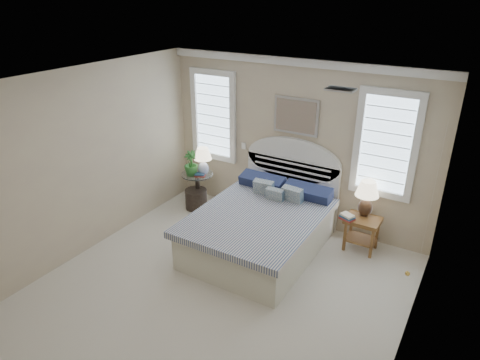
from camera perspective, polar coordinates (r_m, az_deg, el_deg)
name	(u,v)px	position (r m, az deg, el deg)	size (l,w,h in m)	color
floor	(209,300)	(5.67, -4.19, -15.70)	(4.50, 5.00, 0.01)	#B5A99A
ceiling	(201,89)	(4.45, -5.26, 12.02)	(4.50, 5.00, 0.01)	white
wall_back	(295,144)	(6.93, 7.37, 4.78)	(4.50, 0.02, 2.70)	beige
wall_left	(73,168)	(6.39, -21.39, 1.53)	(0.02, 5.00, 2.70)	beige
wall_right	(410,267)	(4.20, 21.76, -10.68)	(0.02, 5.00, 2.70)	beige
crown_molding	(299,62)	(6.58, 7.84, 15.33)	(4.50, 0.08, 0.12)	white
hvac_vent	(341,89)	(4.63, 13.30, 11.69)	(0.30, 0.20, 0.02)	#B2B2B2
switch_plate	(244,146)	(7.39, 0.49, 4.58)	(0.08, 0.01, 0.12)	white
window_left	(214,116)	(7.55, -3.48, 8.57)	(0.90, 0.06, 1.60)	#C9E7FF
window_right	(386,145)	(6.44, 18.88, 4.48)	(0.90, 0.06, 1.60)	#C9E7FF
painting	(296,116)	(6.75, 7.45, 8.44)	(0.74, 0.04, 0.58)	silver
closet_door	(428,223)	(5.32, 23.73, -5.27)	(0.02, 1.80, 2.40)	white
bed	(263,224)	(6.47, 3.12, -5.94)	(1.72, 2.28, 1.47)	beige
side_table_left	(198,186)	(7.70, -5.67, -0.84)	(0.56, 0.56, 0.63)	black
nightstand_right	(362,227)	(6.65, 15.98, -6.04)	(0.50, 0.40, 0.53)	brown
floor_pot	(196,199)	(7.71, -5.87, -2.52)	(0.39, 0.39, 0.35)	black
lamp_left	(203,158)	(7.45, -4.96, 2.91)	(0.34, 0.34, 0.50)	white
lamp_right	(367,194)	(6.53, 16.56, -1.86)	(0.35, 0.35, 0.56)	black
potted_plant	(191,163)	(7.49, -6.55, 2.22)	(0.24, 0.24, 0.44)	#367A30
books_left	(200,175)	(7.50, -5.36, 0.70)	(0.21, 0.19, 0.05)	maroon
books_right	(347,217)	(6.48, 14.10, -4.81)	(0.25, 0.22, 0.08)	maroon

